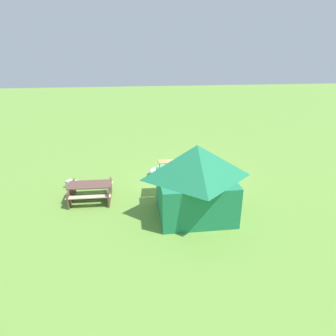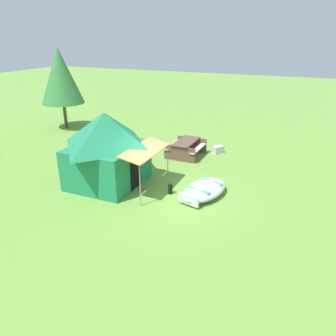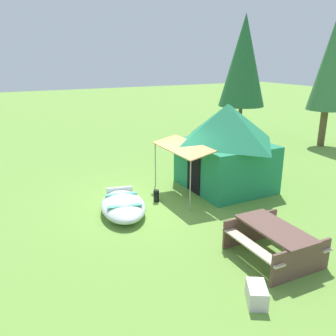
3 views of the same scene
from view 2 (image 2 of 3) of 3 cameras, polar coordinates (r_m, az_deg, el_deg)
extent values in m
plane|color=#6D9C3E|center=(12.01, -0.01, -4.91)|extent=(80.00, 80.00, 0.00)
ellipsoid|color=silver|center=(12.01, 6.37, -3.84)|extent=(2.46, 1.74, 0.46)
ellipsoid|color=#464A49|center=(11.99, 6.37, -3.68)|extent=(2.25, 1.55, 0.16)
cube|color=#50B894|center=(12.27, 7.49, -2.31)|extent=(0.36, 0.95, 0.04)
cube|color=#50B894|center=(11.58, 5.25, -3.78)|extent=(0.36, 0.95, 0.04)
cube|color=silver|center=(11.22, 3.63, -5.60)|extent=(0.27, 0.79, 0.35)
cube|color=#218155|center=(12.96, -10.50, 0.63)|extent=(2.79, 2.46, 1.57)
pyramid|color=#218155|center=(12.51, -10.96, 6.69)|extent=(3.01, 2.66, 1.27)
cube|color=black|center=(12.39, -5.70, -0.75)|extent=(0.76, 0.03, 1.26)
cube|color=tan|center=(11.84, -4.00, 3.19)|extent=(2.50, 0.91, 0.20)
cylinder|color=gray|center=(12.98, -0.03, 0.87)|extent=(0.04, 0.04, 1.49)
cylinder|color=gray|center=(11.06, -4.91, -3.20)|extent=(0.04, 0.04, 1.49)
cube|color=brown|center=(15.73, 3.17, 4.67)|extent=(1.82, 0.89, 0.04)
cube|color=beige|center=(16.04, 1.02, 4.12)|extent=(1.80, 0.30, 0.04)
cube|color=beige|center=(15.60, 5.34, 3.49)|extent=(1.80, 0.30, 0.04)
cube|color=brown|center=(16.56, 4.18, 4.20)|extent=(0.10, 1.54, 0.71)
cube|color=brown|center=(15.15, 2.01, 2.49)|extent=(0.10, 1.54, 0.71)
cube|color=silver|center=(16.44, 8.70, 3.20)|extent=(0.64, 0.57, 0.35)
cylinder|color=black|center=(12.10, 0.40, -3.70)|extent=(0.19, 0.19, 0.37)
cylinder|color=brown|center=(21.68, -17.54, 8.76)|extent=(0.20, 0.20, 1.56)
cone|color=#357C3C|center=(21.28, -18.32, 15.08)|extent=(2.56, 2.56, 3.27)
camera|label=1|loc=(20.75, -32.69, 20.64)|focal=31.62mm
camera|label=3|loc=(19.13, 24.72, 16.80)|focal=37.62mm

